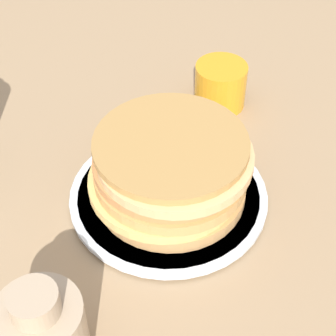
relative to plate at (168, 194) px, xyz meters
The scene contains 5 objects.
ground_plane 0.02m from the plate, 102.06° to the left, with size 4.00×4.00×0.00m, color #9E7F5B.
plate is the anchor object (origin of this frame).
pancake_stack 0.05m from the plate, 131.16° to the right, with size 0.20×0.20×0.08m.
juice_glass 0.21m from the plate, 30.77° to the right, with size 0.08×0.08×0.07m.
cream_jug 0.25m from the plate, 142.62° to the left, with size 0.09×0.09×0.12m.
Camera 1 is at (-0.48, 0.06, 0.54)m, focal length 60.00 mm.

